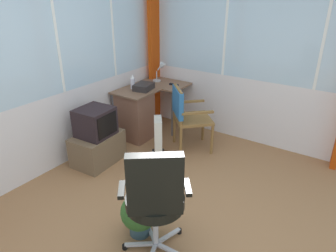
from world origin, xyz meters
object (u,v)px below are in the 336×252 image
at_px(desk_lamp, 162,68).
at_px(wooden_armchair, 184,111).
at_px(spray_bottle, 133,82).
at_px(desk, 136,113).
at_px(tv_on_stand, 97,139).
at_px(potted_plant, 140,212).
at_px(space_heater, 158,137).
at_px(tv_remote, 174,84).
at_px(paper_tray, 144,87).
at_px(office_chair, 155,197).

bearing_deg(desk_lamp, wooden_armchair, -126.69).
bearing_deg(wooden_armchair, spray_bottle, 90.77).
relative_size(desk_lamp, wooden_armchair, 0.35).
xyz_separation_m(desk, tv_on_stand, (-0.87, -0.06, -0.06)).
distance_m(desk, wooden_armchair, 0.83).
bearing_deg(potted_plant, space_heater, 29.64).
xyz_separation_m(tv_remote, paper_tray, (-0.44, 0.24, 0.03)).
distance_m(desk, desk_lamp, 0.87).
bearing_deg(tv_remote, space_heater, -159.44).
bearing_deg(office_chair, wooden_armchair, 24.78).
bearing_deg(spray_bottle, potted_plant, -138.62).
height_order(office_chair, space_heater, office_chair).
distance_m(desk, tv_remote, 0.73).
bearing_deg(spray_bottle, tv_remote, -39.40).
xyz_separation_m(desk_lamp, tv_remote, (-0.11, -0.30, -0.19)).
xyz_separation_m(desk_lamp, tv_on_stand, (-1.54, -0.05, -0.61)).
xyz_separation_m(paper_tray, tv_on_stand, (-0.99, 0.00, -0.45)).
relative_size(desk, office_chair, 1.04).
relative_size(office_chair, space_heater, 1.90).
distance_m(spray_bottle, paper_tray, 0.18).
bearing_deg(spray_bottle, desk_lamp, -10.30).
bearing_deg(paper_tray, tv_remote, -29.17).
distance_m(desk_lamp, tv_on_stand, 1.65).
distance_m(spray_bottle, wooden_armchair, 0.94).
distance_m(paper_tray, office_chair, 2.42).
bearing_deg(desk, tv_remote, -28.62).
distance_m(tv_remote, tv_on_stand, 1.51).
bearing_deg(paper_tray, spray_bottle, 109.31).
relative_size(spray_bottle, potted_plant, 0.51).
relative_size(spray_bottle, wooden_armchair, 0.24).
relative_size(paper_tray, space_heater, 0.54).
bearing_deg(tv_on_stand, space_heater, -43.61).
bearing_deg(desk, space_heater, -114.94).
distance_m(office_chair, space_heater, 1.78).
relative_size(paper_tray, office_chair, 0.28).
distance_m(spray_bottle, office_chair, 2.49).
bearing_deg(spray_bottle, office_chair, -135.84).
distance_m(desk_lamp, space_heater, 1.31).
distance_m(desk_lamp, office_chair, 2.90).
bearing_deg(desk_lamp, space_heater, -147.62).
xyz_separation_m(desk, tv_remote, (0.56, -0.31, 0.36)).
height_order(tv_remote, space_heater, tv_remote).
xyz_separation_m(desk_lamp, space_heater, (-0.96, -0.61, -0.66)).
bearing_deg(potted_plant, paper_tray, 37.12).
bearing_deg(potted_plant, spray_bottle, 41.38).
bearing_deg(wooden_armchair, space_heater, 153.14).
bearing_deg(desk, spray_bottle, 55.90).
distance_m(spray_bottle, space_heater, 0.98).
height_order(wooden_armchair, space_heater, wooden_armchair).
relative_size(spray_bottle, office_chair, 0.20).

